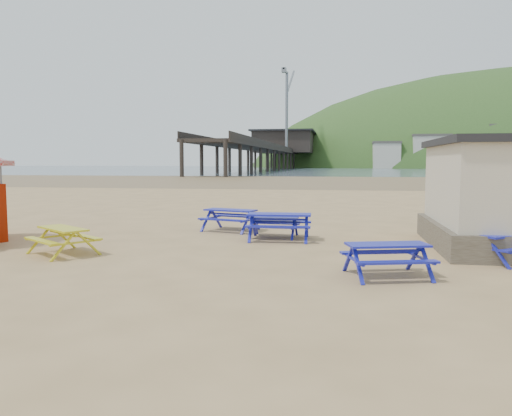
# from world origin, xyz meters

# --- Properties ---
(ground) EXTENTS (400.00, 400.00, 0.00)m
(ground) POSITION_xyz_m (0.00, 0.00, 0.00)
(ground) COLOR tan
(ground) RESTS_ON ground
(wet_sand) EXTENTS (400.00, 400.00, 0.00)m
(wet_sand) POSITION_xyz_m (0.00, 55.00, 0.00)
(wet_sand) COLOR olive
(wet_sand) RESTS_ON ground
(sea) EXTENTS (400.00, 400.00, 0.00)m
(sea) POSITION_xyz_m (0.00, 170.00, 0.01)
(sea) COLOR #495C69
(sea) RESTS_ON ground
(picnic_table_blue_a) EXTENTS (2.18, 1.93, 0.77)m
(picnic_table_blue_a) POSITION_xyz_m (0.25, 3.22, 0.39)
(picnic_table_blue_a) COLOR #1301A1
(picnic_table_blue_a) RESTS_ON ground
(picnic_table_blue_b) EXTENTS (2.07, 1.70, 0.84)m
(picnic_table_blue_b) POSITION_xyz_m (2.23, 1.44, 0.42)
(picnic_table_blue_b) COLOR #1301A1
(picnic_table_blue_b) RESTS_ON ground
(picnic_table_blue_c) EXTENTS (1.64, 1.35, 0.67)m
(picnic_table_blue_c) POSITION_xyz_m (1.99, 1.94, 0.33)
(picnic_table_blue_c) COLOR #1301A1
(picnic_table_blue_c) RESTS_ON ground
(picnic_table_blue_e) EXTENTS (2.04, 1.81, 0.73)m
(picnic_table_blue_e) POSITION_xyz_m (5.16, -3.30, 0.36)
(picnic_table_blue_e) COLOR #1301A1
(picnic_table_blue_e) RESTS_ON ground
(picnic_table_blue_f) EXTENTS (2.16, 2.08, 0.71)m
(picnic_table_blue_f) POSITION_xyz_m (8.25, -1.13, 0.35)
(picnic_table_blue_f) COLOR #1301A1
(picnic_table_blue_f) RESTS_ON ground
(picnic_table_yellow) EXTENTS (2.21, 2.13, 0.72)m
(picnic_table_yellow) POSITION_xyz_m (-3.18, -2.05, 0.36)
(picnic_table_yellow) COLOR #B8C41D
(picnic_table_yellow) RESTS_ON ground
(pier) EXTENTS (24.00, 220.00, 39.29)m
(pier) POSITION_xyz_m (-17.99, 178.23, 5.46)
(pier) COLOR black
(pier) RESTS_ON ground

